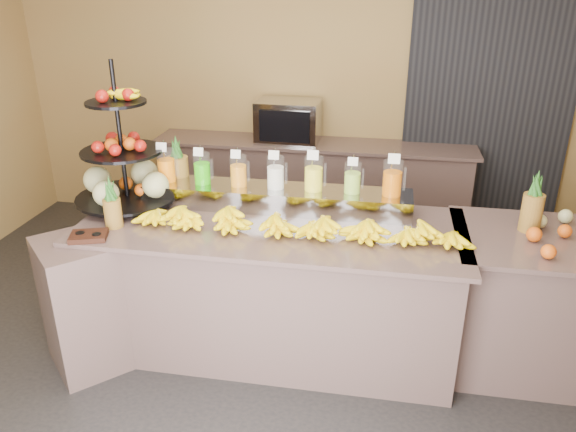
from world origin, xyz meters
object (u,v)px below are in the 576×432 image
(pitcher_tray, at_px, (276,198))
(fruit_stand, at_px, (131,171))
(condiment_caddy, at_px, (89,236))
(banana_heap, at_px, (297,221))
(oven_warmer, at_px, (288,121))
(right_fruit_pile, at_px, (561,231))

(pitcher_tray, height_order, fruit_stand, fruit_stand)
(condiment_caddy, bearing_deg, fruit_stand, 85.37)
(pitcher_tray, bearing_deg, condiment_caddy, -146.68)
(pitcher_tray, distance_m, banana_heap, 0.42)
(pitcher_tray, relative_size, banana_heap, 0.86)
(banana_heap, bearing_deg, oven_warmer, 101.68)
(right_fruit_pile, bearing_deg, banana_heap, -175.23)
(right_fruit_pile, bearing_deg, fruit_stand, 177.52)
(pitcher_tray, xyz_separation_m, fruit_stand, (-0.99, -0.11, 0.18))
(right_fruit_pile, height_order, oven_warmer, oven_warmer)
(banana_heap, xyz_separation_m, fruit_stand, (-1.20, 0.25, 0.17))
(right_fruit_pile, bearing_deg, condiment_caddy, -170.98)
(pitcher_tray, xyz_separation_m, oven_warmer, (-0.21, 1.67, 0.12))
(banana_heap, distance_m, oven_warmer, 2.08)
(condiment_caddy, relative_size, oven_warmer, 0.37)
(condiment_caddy, bearing_deg, right_fruit_pile, 9.02)
(pitcher_tray, height_order, banana_heap, banana_heap)
(banana_heap, distance_m, right_fruit_pile, 1.59)
(right_fruit_pile, bearing_deg, pitcher_tray, 172.63)
(fruit_stand, height_order, condiment_caddy, fruit_stand)
(fruit_stand, bearing_deg, pitcher_tray, -6.36)
(pitcher_tray, xyz_separation_m, condiment_caddy, (-1.04, -0.68, -0.06))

